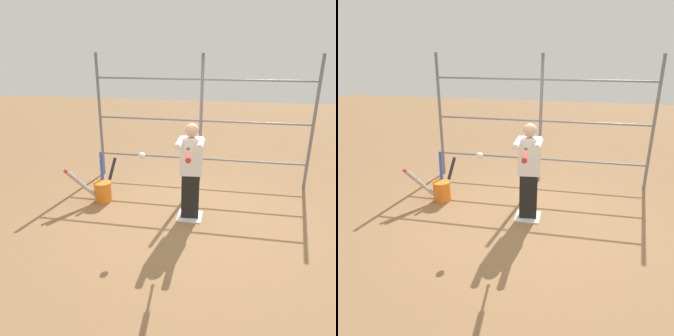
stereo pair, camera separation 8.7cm
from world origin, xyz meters
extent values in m
plane|color=olive|center=(0.00, 0.00, 0.00)|extent=(24.00, 24.00, 0.00)
cube|color=white|center=(0.00, 0.00, 0.01)|extent=(0.40, 0.40, 0.02)
cylinder|color=slate|center=(-2.10, -1.60, 1.27)|extent=(0.06, 0.06, 2.53)
cylinder|color=slate|center=(0.00, -1.60, 1.27)|extent=(0.06, 0.06, 2.53)
cylinder|color=slate|center=(2.10, -1.60, 1.27)|extent=(0.06, 0.06, 2.53)
cylinder|color=slate|center=(0.00, -1.60, 0.48)|extent=(4.19, 0.04, 0.04)
cylinder|color=slate|center=(0.00, -1.60, 1.27)|extent=(4.19, 0.04, 0.04)
cylinder|color=slate|center=(0.00, -1.60, 2.06)|extent=(4.19, 0.04, 0.04)
cube|color=black|center=(0.00, 0.00, 0.38)|extent=(0.30, 0.20, 0.76)
cube|color=white|center=(0.00, 0.00, 1.06)|extent=(0.36, 0.23, 0.59)
sphere|color=tan|center=(0.00, 0.00, 1.47)|extent=(0.21, 0.21, 0.21)
cylinder|color=white|center=(-0.16, 0.20, 1.33)|extent=(0.09, 0.42, 0.09)
cylinder|color=white|center=(0.16, 0.22, 1.33)|extent=(0.09, 0.42, 0.09)
sphere|color=black|center=(0.00, 0.42, 1.31)|extent=(0.05, 0.05, 0.05)
cylinder|color=black|center=(-0.02, 0.60, 1.33)|extent=(0.07, 0.36, 0.09)
cylinder|color=red|center=(-0.08, 1.04, 1.40)|extent=(0.13, 0.55, 0.15)
sphere|color=white|center=(0.66, 0.45, 1.18)|extent=(0.10, 0.10, 0.10)
cylinder|color=orange|center=(1.62, -0.30, 0.18)|extent=(0.31, 0.31, 0.37)
torus|color=orange|center=(1.62, -0.30, 0.37)|extent=(0.32, 0.32, 0.01)
cylinder|color=#B2B2B7|center=(1.87, -0.12, 0.35)|extent=(0.48, 0.37, 0.65)
cylinder|color=black|center=(1.58, -0.62, 0.34)|extent=(0.11, 0.56, 0.63)
cylinder|color=red|center=(1.91, -0.13, 0.36)|extent=(0.55, 0.36, 0.68)
cylinder|color=#334CB2|center=(1.67, -0.46, 0.45)|extent=(0.14, 0.27, 0.82)
camera|label=1|loc=(-0.51, 4.77, 2.67)|focal=35.00mm
camera|label=2|loc=(-0.60, 4.76, 2.67)|focal=35.00mm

